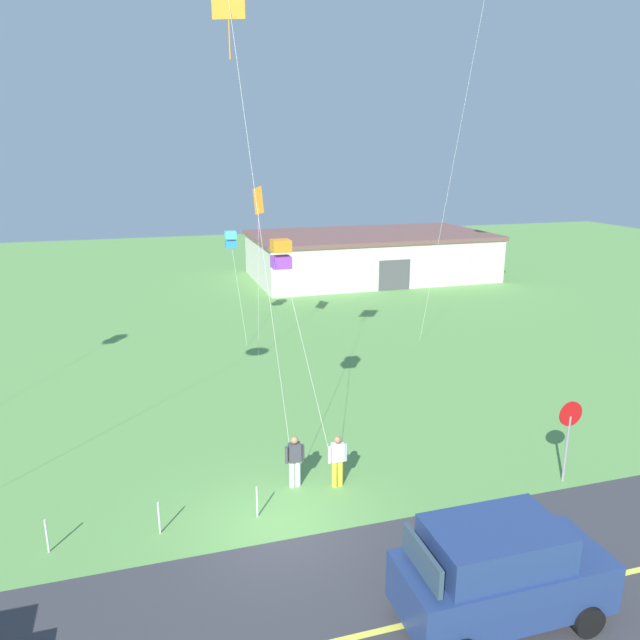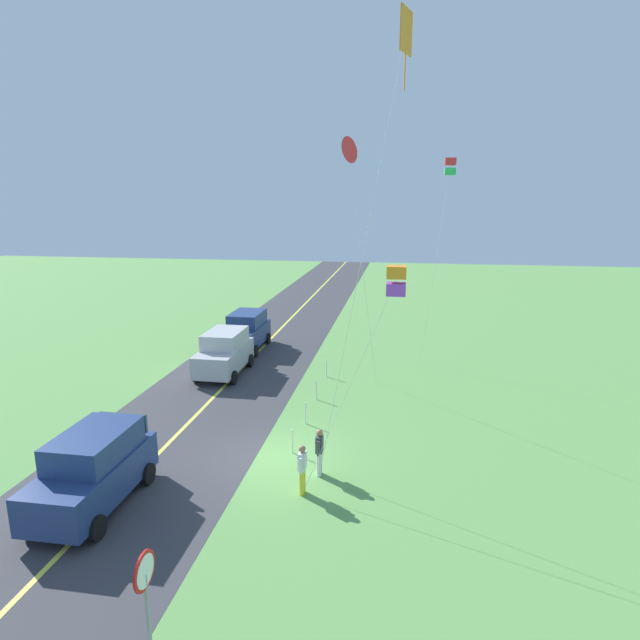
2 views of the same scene
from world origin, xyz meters
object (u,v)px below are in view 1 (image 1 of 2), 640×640
stop_sign (569,426)px  kite_orange_near (258,204)px  person_adult_near (295,460)px  car_suv_foreground (500,571)px  kite_blue_mid (281,254)px  warehouse_distant (369,255)px  person_adult_companion (338,459)px  kite_cyan_top (231,240)px  kite_red_low (229,8)px

stop_sign → kite_orange_near: kite_orange_near is taller
person_adult_near → kite_orange_near: kite_orange_near is taller
car_suv_foreground → kite_blue_mid: 10.40m
kite_orange_near → warehouse_distant: size_ratio=0.44×
car_suv_foreground → stop_sign: size_ratio=1.72×
person_adult_companion → kite_orange_near: bearing=73.3°
kite_blue_mid → kite_orange_near: bearing=82.8°
person_adult_near → warehouse_distant: warehouse_distant is taller
kite_blue_mid → kite_cyan_top: (0.52, 14.19, -1.44)m
kite_red_low → kite_cyan_top: kite_red_low is taller
kite_orange_near → warehouse_distant: bearing=53.8°
stop_sign → kite_red_low: bearing=154.1°
kite_orange_near → warehouse_distant: kite_orange_near is taller
car_suv_foreground → kite_cyan_top: (-2.02, 22.73, 3.93)m
kite_red_low → kite_cyan_top: (1.82, 14.20, -8.12)m
person_adult_companion → kite_blue_mid: (-0.98, 2.63, 5.66)m
stop_sign → kite_blue_mid: bearing=150.3°
person_adult_near → car_suv_foreground: bearing=-150.1°
car_suv_foreground → kite_orange_near: 19.63m
kite_cyan_top → stop_sign: bearing=-69.2°
person_adult_near → warehouse_distant: 31.58m
car_suv_foreground → person_adult_companion: (-1.56, 5.91, -0.29)m
kite_blue_mid → person_adult_near: bearing=-95.5°
kite_red_low → kite_orange_near: (2.57, 10.08, -5.95)m
kite_red_low → kite_orange_near: size_ratio=1.75×
kite_red_low → person_adult_near: bearing=-64.9°
warehouse_distant → car_suv_foreground: bearing=-107.0°
kite_blue_mid → stop_sign: bearing=-29.7°
kite_blue_mid → warehouse_distant: (13.16, 26.30, -4.77)m
stop_sign → kite_red_low: 15.04m
kite_red_low → warehouse_distant: size_ratio=0.77×
car_suv_foreground → kite_blue_mid: size_ratio=0.63×
car_suv_foreground → kite_orange_near: bearing=93.9°
car_suv_foreground → kite_cyan_top: 23.15m
car_suv_foreground → warehouse_distant: warehouse_distant is taller
car_suv_foreground → person_adult_near: 6.84m
kite_orange_near → kite_blue_mid: bearing=-97.2°
person_adult_companion → car_suv_foreground: bearing=-90.6°
stop_sign → kite_orange_near: size_ratio=0.32×
person_adult_companion → kite_cyan_top: bearing=76.1°
kite_blue_mid → person_adult_companion: bearing=-69.6°
person_adult_companion → warehouse_distant: warehouse_distant is taller
warehouse_distant → stop_sign: bearing=-100.4°
stop_sign → warehouse_distant: size_ratio=0.14×
stop_sign → person_adult_companion: size_ratio=1.60×
person_adult_companion → kite_cyan_top: kite_cyan_top is taller
car_suv_foreground → kite_cyan_top: kite_cyan_top is taller
person_adult_companion → kite_red_low: size_ratio=0.11×
kite_blue_mid → kite_orange_near: (1.27, 10.07, 0.73)m
person_adult_companion → kite_red_low: (-2.27, 2.62, 12.34)m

